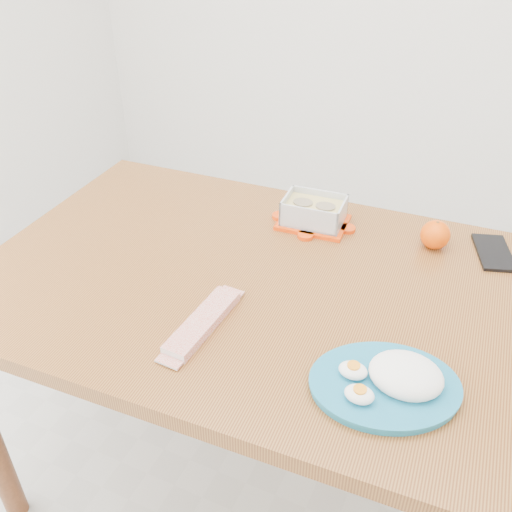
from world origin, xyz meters
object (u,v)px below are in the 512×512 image
at_px(dining_table, 256,306).
at_px(food_container, 314,212).
at_px(orange_fruit, 435,235).
at_px(smartphone, 494,253).
at_px(rice_plate, 392,380).

xyz_separation_m(dining_table, food_container, (0.04, 0.28, 0.13)).
bearing_deg(orange_fruit, dining_table, -139.25).
bearing_deg(food_container, dining_table, -101.92).
xyz_separation_m(dining_table, orange_fruit, (0.35, 0.30, 0.13)).
distance_m(food_container, smartphone, 0.46).
xyz_separation_m(rice_plate, smartphone, (0.13, 0.55, -0.02)).
relative_size(dining_table, smartphone, 8.53).
distance_m(rice_plate, smartphone, 0.56).
relative_size(rice_plate, smartphone, 2.26).
distance_m(food_container, orange_fruit, 0.32).
bearing_deg(food_container, orange_fruit, -0.27).
xyz_separation_m(food_container, orange_fruit, (0.31, 0.02, -0.00)).
relative_size(food_container, rice_plate, 0.53).
bearing_deg(dining_table, food_container, 79.58).
xyz_separation_m(dining_table, rice_plate, (0.37, -0.21, 0.11)).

